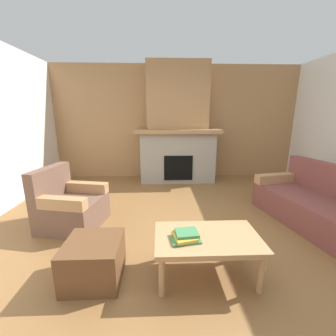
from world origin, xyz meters
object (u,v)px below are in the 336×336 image
Objects in this scene: coffee_table at (207,241)px; armchair at (70,206)px; couch at (321,207)px; ottoman at (94,260)px; fireplace at (177,132)px.

armchair is at bearing 148.39° from coffee_table.
couch is 3.56m from armchair.
armchair is (-3.56, 0.14, 0.01)m from couch.
coffee_table is 1.10m from ottoman.
couch is 3.06m from ottoman.
couch is 2.16× the size of armchair.
fireplace reaches higher than coffee_table.
ottoman is at bearing -162.31° from couch.
fireplace is at bearing 52.48° from armchair.
coffee_table is (-1.83, -0.92, 0.09)m from couch.
armchair is 1.26m from ottoman.
ottoman is (-1.09, -0.01, -0.18)m from coffee_table.
fireplace is at bearing 128.36° from couch.
coffee_table is at bearing 0.45° from ottoman.
couch reaches higher than coffee_table.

